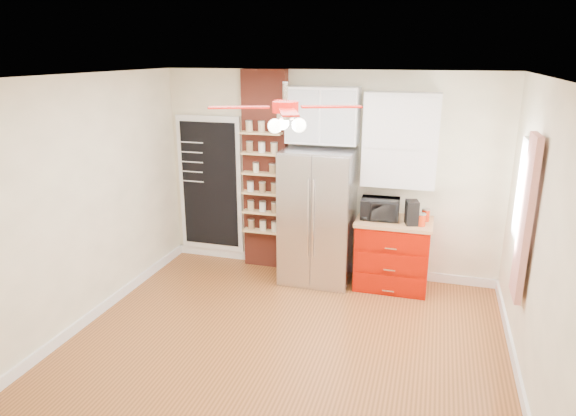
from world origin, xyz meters
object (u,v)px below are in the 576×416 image
(toaster_oven, at_px, (380,209))
(canister_left, at_px, (421,220))
(ceiling_fan, at_px, (285,108))
(red_cabinet, at_px, (392,254))
(fridge, at_px, (318,217))
(coffee_maker, at_px, (412,213))
(pantry_jar_oats, at_px, (256,168))

(toaster_oven, relative_size, canister_left, 3.35)
(ceiling_fan, distance_m, toaster_oven, 2.31)
(red_cabinet, bearing_deg, ceiling_fan, -118.71)
(fridge, distance_m, canister_left, 1.30)
(fridge, bearing_deg, coffee_maker, -2.43)
(fridge, xyz_separation_m, canister_left, (1.29, -0.08, 0.10))
(toaster_oven, bearing_deg, canister_left, -17.74)
(coffee_maker, distance_m, canister_left, 0.14)
(red_cabinet, xyz_separation_m, pantry_jar_oats, (-1.85, 0.09, 0.98))
(fridge, relative_size, coffee_maker, 5.91)
(red_cabinet, height_order, ceiling_fan, ceiling_fan)
(red_cabinet, distance_m, ceiling_fan, 2.75)
(fridge, height_order, pantry_jar_oats, fridge)
(red_cabinet, distance_m, toaster_oven, 0.61)
(ceiling_fan, distance_m, coffee_maker, 2.38)
(ceiling_fan, bearing_deg, fridge, 91.76)
(canister_left, bearing_deg, coffee_maker, 166.37)
(pantry_jar_oats, bearing_deg, canister_left, -5.82)
(red_cabinet, relative_size, coffee_maker, 3.18)
(canister_left, bearing_deg, ceiling_fan, -128.70)
(ceiling_fan, height_order, canister_left, ceiling_fan)
(coffee_maker, height_order, pantry_jar_oats, pantry_jar_oats)
(fridge, height_order, toaster_oven, fridge)
(red_cabinet, bearing_deg, pantry_jar_oats, 177.09)
(ceiling_fan, relative_size, canister_left, 9.91)
(canister_left, relative_size, pantry_jar_oats, 1.17)
(canister_left, bearing_deg, pantry_jar_oats, 174.18)
(fridge, xyz_separation_m, toaster_oven, (0.78, 0.06, 0.16))
(ceiling_fan, bearing_deg, toaster_oven, 66.50)
(coffee_maker, bearing_deg, toaster_oven, 151.28)
(toaster_oven, bearing_deg, fridge, -178.65)
(coffee_maker, relative_size, canister_left, 2.10)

